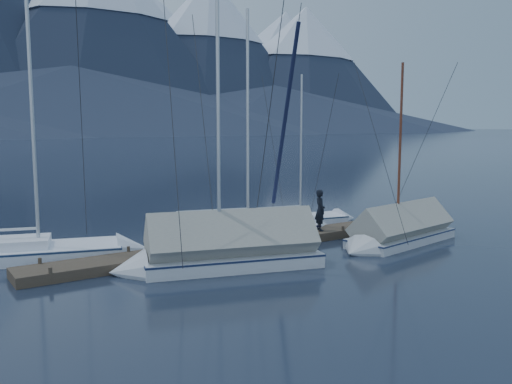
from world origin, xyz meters
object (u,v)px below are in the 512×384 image
(sailboat_open_left, at_px, (55,254))
(sailboat_covered_near, at_px, (395,235))
(person, at_px, (320,210))
(sailboat_open_mid, at_px, (260,231))
(sailboat_open_right, at_px, (308,220))
(sailboat_covered_far, at_px, (215,254))

(sailboat_open_left, height_order, sailboat_covered_near, sailboat_open_left)
(sailboat_open_left, bearing_deg, sailboat_covered_near, -23.79)
(sailboat_covered_near, distance_m, person, 3.25)
(sailboat_open_mid, distance_m, sailboat_covered_near, 5.79)
(sailboat_open_left, height_order, sailboat_open_right, sailboat_open_left)
(sailboat_open_right, bearing_deg, sailboat_covered_far, -148.99)
(sailboat_open_mid, xyz_separation_m, sailboat_open_right, (3.55, 1.02, -0.05))
(sailboat_open_left, bearing_deg, sailboat_covered_far, -46.76)
(sailboat_open_left, distance_m, sailboat_open_mid, 8.58)
(sailboat_open_left, xyz_separation_m, sailboat_covered_near, (12.03, -5.30, 0.22))
(sailboat_open_mid, relative_size, sailboat_covered_far, 1.06)
(sailboat_covered_near, bearing_deg, sailboat_open_left, 156.21)
(sailboat_open_left, relative_size, sailboat_covered_far, 1.02)
(sailboat_covered_far, relative_size, person, 5.65)
(sailboat_covered_near, xyz_separation_m, sailboat_covered_far, (-7.87, 0.88, 0.08))
(sailboat_open_right, distance_m, sailboat_covered_far, 9.27)
(sailboat_open_left, height_order, sailboat_open_mid, sailboat_open_mid)
(sailboat_open_left, bearing_deg, person, -14.77)
(sailboat_open_right, bearing_deg, person, -121.14)
(sailboat_open_left, height_order, person, sailboat_open_left)
(sailboat_open_mid, relative_size, sailboat_open_right, 1.34)
(sailboat_open_right, bearing_deg, sailboat_covered_near, -90.68)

